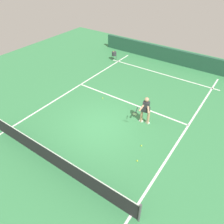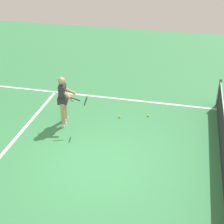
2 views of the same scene
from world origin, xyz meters
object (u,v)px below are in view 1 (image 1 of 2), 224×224
at_px(tennis_ball_near, 103,98).
at_px(tennis_ball_far, 141,146).
at_px(tennis_player, 145,110).
at_px(ball_hopper, 114,54).
at_px(tennis_ball_mid, 137,161).

relative_size(tennis_ball_near, tennis_ball_far, 1.00).
distance_m(tennis_player, ball_hopper, 8.09).
height_order(tennis_ball_near, tennis_ball_mid, same).
bearing_deg(tennis_ball_mid, ball_hopper, -50.12).
bearing_deg(ball_hopper, tennis_ball_far, 131.95).
bearing_deg(tennis_ball_mid, tennis_player, -67.92).
bearing_deg(tennis_player, tennis_ball_far, 114.41).
bearing_deg(tennis_ball_far, tennis_ball_near, -29.23).
height_order(tennis_ball_mid, tennis_ball_far, same).
distance_m(tennis_ball_far, ball_hopper, 9.72).
bearing_deg(tennis_player, ball_hopper, -44.38).
relative_size(tennis_ball_mid, ball_hopper, 0.09).
distance_m(tennis_ball_near, tennis_ball_far, 4.41).
xyz_separation_m(tennis_ball_near, tennis_ball_far, (-3.85, 2.16, 0.00)).
bearing_deg(tennis_player, tennis_ball_near, -10.64).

